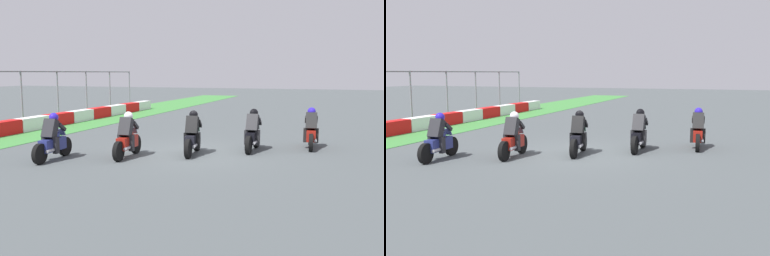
% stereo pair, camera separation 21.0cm
% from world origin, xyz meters
% --- Properties ---
extents(ground_plane, '(120.00, 120.00, 0.00)m').
position_xyz_m(ground_plane, '(0.00, 0.00, 0.00)').
color(ground_plane, '#474E50').
extents(rider_lane_a, '(2.04, 0.55, 1.51)m').
position_xyz_m(rider_lane_a, '(2.42, -3.74, 0.62)').
color(rider_lane_a, black).
rests_on(rider_lane_a, ground_plane).
extents(rider_lane_b, '(2.04, 0.54, 1.51)m').
position_xyz_m(rider_lane_b, '(1.17, -1.82, 0.62)').
color(rider_lane_b, black).
rests_on(rider_lane_b, ground_plane).
extents(rider_lane_c, '(2.04, 0.58, 1.51)m').
position_xyz_m(rider_lane_c, '(-0.19, -0.02, 0.62)').
color(rider_lane_c, black).
rests_on(rider_lane_c, ground_plane).
extents(rider_lane_d, '(2.04, 0.55, 1.51)m').
position_xyz_m(rider_lane_d, '(-1.35, 1.87, 0.62)').
color(rider_lane_d, black).
rests_on(rider_lane_d, ground_plane).
extents(rider_lane_e, '(2.04, 0.55, 1.51)m').
position_xyz_m(rider_lane_e, '(-2.54, 3.92, 0.62)').
color(rider_lane_e, black).
rests_on(rider_lane_e, ground_plane).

